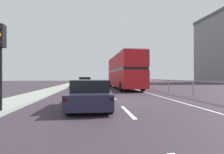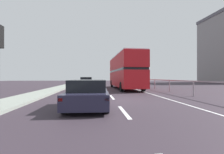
% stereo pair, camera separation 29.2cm
% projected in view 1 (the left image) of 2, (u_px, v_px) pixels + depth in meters
% --- Properties ---
extents(ground_plane, '(75.91, 120.00, 0.10)m').
position_uv_depth(ground_plane, '(116.00, 101.00, 9.67)').
color(ground_plane, '#322932').
extents(near_sidewalk_kerb, '(2.13, 80.00, 0.14)m').
position_uv_depth(near_sidewalk_kerb, '(16.00, 101.00, 8.94)').
color(near_sidewalk_kerb, gray).
rests_on(near_sidewalk_kerb, ground).
extents(lane_paint_markings, '(3.74, 46.00, 0.01)m').
position_uv_depth(lane_paint_markings, '(122.00, 89.00, 18.79)').
color(lane_paint_markings, silver).
rests_on(lane_paint_markings, ground).
extents(bridge_side_railing, '(0.10, 42.00, 1.19)m').
position_uv_depth(bridge_side_railing, '(154.00, 81.00, 19.37)').
color(bridge_side_railing, gray).
rests_on(bridge_side_railing, ground).
extents(double_decker_bus_red, '(2.79, 10.60, 4.15)m').
position_uv_depth(double_decker_bus_red, '(124.00, 71.00, 19.50)').
color(double_decker_bus_red, '#B1151B').
rests_on(double_decker_bus_red, ground).
extents(hatchback_car_near, '(2.01, 4.59, 1.32)m').
position_uv_depth(hatchback_car_near, '(91.00, 93.00, 7.70)').
color(hatchback_car_near, '#232237').
rests_on(hatchback_car_near, ground).
extents(traffic_signal_pole, '(0.30, 0.42, 3.38)m').
position_uv_depth(traffic_signal_pole, '(0.00, 46.00, 6.04)').
color(traffic_signal_pole, black).
rests_on(traffic_signal_pole, near_sidewalk_kerb).
extents(sedan_car_ahead, '(1.86, 4.59, 1.47)m').
position_uv_depth(sedan_car_ahead, '(85.00, 82.00, 23.56)').
color(sedan_car_ahead, black).
rests_on(sedan_car_ahead, ground).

